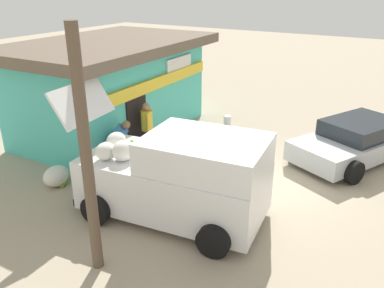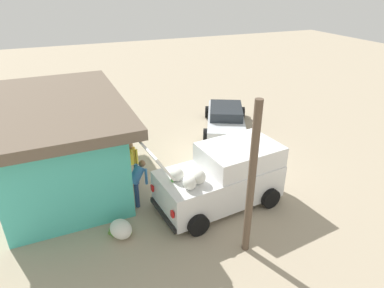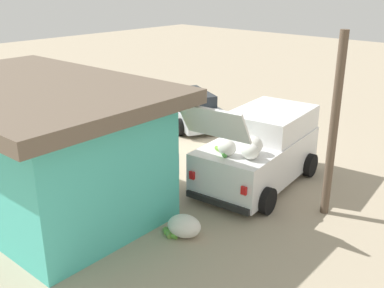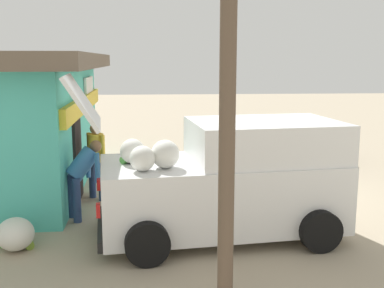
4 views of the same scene
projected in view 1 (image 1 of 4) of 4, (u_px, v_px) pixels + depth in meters
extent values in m
plane|color=tan|center=(276.00, 179.00, 10.52)|extent=(60.00, 60.00, 0.00)
cube|color=#4CC6B7|center=(112.00, 92.00, 13.27)|extent=(6.24, 3.78, 2.80)
cube|color=yellow|center=(157.00, 83.00, 12.22)|extent=(5.83, 0.29, 0.36)
cube|color=black|center=(137.00, 122.00, 11.71)|extent=(0.90, 0.09, 2.00)
cube|color=white|center=(179.00, 66.00, 13.20)|extent=(1.50, 0.10, 0.60)
cube|color=brown|center=(108.00, 45.00, 12.66)|extent=(7.17, 4.71, 0.32)
cube|color=white|center=(173.00, 185.00, 8.68)|extent=(2.35, 4.19, 1.12)
cube|color=white|center=(205.00, 153.00, 8.06)|extent=(2.09, 2.67, 0.66)
cube|color=black|center=(262.00, 165.00, 7.62)|extent=(1.60, 0.27, 0.50)
cube|color=white|center=(83.00, 102.00, 8.90)|extent=(1.75, 0.73, 0.81)
ellipsoid|color=silver|center=(116.00, 141.00, 9.02)|extent=(0.49, 0.40, 0.40)
ellipsoid|color=silver|center=(106.00, 151.00, 8.49)|extent=(0.47, 0.39, 0.39)
ellipsoid|color=silver|center=(123.00, 151.00, 8.46)|extent=(0.53, 0.45, 0.45)
cylinder|color=#68A033|center=(128.00, 143.00, 9.29)|extent=(0.27, 0.18, 0.11)
cylinder|color=#4EA444|center=(116.00, 145.00, 9.14)|extent=(0.30, 0.29, 0.12)
cube|color=black|center=(99.00, 186.00, 9.63)|extent=(1.79, 0.29, 0.16)
cube|color=red|center=(76.00, 179.00, 8.81)|extent=(0.15, 0.08, 0.20)
cube|color=red|center=(114.00, 154.00, 10.05)|extent=(0.15, 0.08, 0.20)
cylinder|color=black|center=(213.00, 241.00, 7.48)|extent=(0.30, 0.69, 0.67)
cylinder|color=black|center=(245.00, 192.00, 9.19)|extent=(0.30, 0.69, 0.67)
cylinder|color=black|center=(96.00, 210.00, 8.50)|extent=(0.30, 0.69, 0.67)
cylinder|color=black|center=(144.00, 171.00, 10.21)|extent=(0.30, 0.69, 0.67)
cube|color=#B2B7BC|center=(359.00, 143.00, 11.62)|extent=(4.70, 3.48, 0.56)
cube|color=#1E2328|center=(361.00, 127.00, 11.42)|extent=(2.56, 2.30, 0.45)
cylinder|color=black|center=(361.00, 129.00, 13.15)|extent=(0.66, 0.47, 0.62)
cylinder|color=black|center=(354.00, 172.00, 10.19)|extent=(0.66, 0.47, 0.62)
cylinder|color=black|center=(299.00, 148.00, 11.64)|extent=(0.66, 0.47, 0.62)
cylinder|color=navy|center=(149.00, 145.00, 11.57)|extent=(0.15, 0.15, 0.84)
cylinder|color=navy|center=(147.00, 141.00, 11.88)|extent=(0.15, 0.15, 0.84)
cylinder|color=gold|center=(147.00, 120.00, 11.45)|extent=(0.48, 0.48, 0.59)
sphere|color=#8C6647|center=(146.00, 107.00, 11.29)|extent=(0.23, 0.23, 0.23)
cylinder|color=gold|center=(148.00, 123.00, 11.23)|extent=(0.09, 0.09, 0.56)
cylinder|color=gold|center=(146.00, 117.00, 11.66)|extent=(0.09, 0.09, 0.56)
cylinder|color=navy|center=(113.00, 155.00, 10.96)|extent=(0.15, 0.15, 0.84)
cylinder|color=navy|center=(110.00, 160.00, 10.65)|extent=(0.15, 0.15, 0.84)
cylinder|color=#3872B2|center=(117.00, 135.00, 10.55)|extent=(0.61, 0.73, 0.67)
sphere|color=brown|center=(126.00, 125.00, 10.43)|extent=(0.23, 0.23, 0.23)
cylinder|color=#3872B2|center=(126.00, 134.00, 10.79)|extent=(0.09, 0.09, 0.56)
cylinder|color=#3872B2|center=(122.00, 141.00, 10.35)|extent=(0.09, 0.09, 0.56)
ellipsoid|color=silver|center=(56.00, 176.00, 10.14)|extent=(0.91, 0.80, 0.50)
cylinder|color=#62AA3B|center=(56.00, 177.00, 10.46)|extent=(0.31, 0.17, 0.14)
cylinder|color=#649240|center=(59.00, 176.00, 10.54)|extent=(0.35, 0.26, 0.14)
cylinder|color=olive|center=(63.00, 183.00, 10.15)|extent=(0.28, 0.22, 0.14)
cylinder|color=silver|center=(227.00, 120.00, 14.37)|extent=(0.26, 0.26, 0.34)
cylinder|color=brown|center=(86.00, 159.00, 6.50)|extent=(0.20, 0.20, 4.38)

